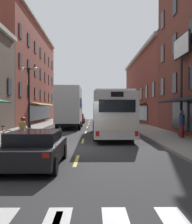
% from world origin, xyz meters
% --- Properties ---
extents(ground_plane, '(34.80, 80.00, 0.10)m').
position_xyz_m(ground_plane, '(0.00, 0.00, -0.05)').
color(ground_plane, '#333335').
extents(lane_centre_dashes, '(0.14, 73.90, 0.01)m').
position_xyz_m(lane_centre_dashes, '(0.00, -0.25, 0.00)').
color(lane_centre_dashes, '#DBCC4C').
rests_on(lane_centre_dashes, ground).
extents(sidewalk_right, '(3.00, 80.00, 0.14)m').
position_xyz_m(sidewalk_right, '(5.90, 0.00, 0.07)').
color(sidewalk_right, gray).
rests_on(sidewalk_right, ground).
extents(billboard_sign, '(0.40, 3.27, 7.23)m').
position_xyz_m(billboard_sign, '(7.05, 5.01, 5.75)').
color(billboard_sign, black).
rests_on(billboard_sign, sidewalk_right).
extents(transit_bus, '(2.69, 11.11, 3.26)m').
position_xyz_m(transit_bus, '(1.98, 6.20, 1.71)').
color(transit_bus, silver).
rests_on(transit_bus, ground).
extents(box_truck, '(2.49, 7.46, 4.28)m').
position_xyz_m(box_truck, '(-1.80, 13.64, 2.15)').
color(box_truck, '#B21E19').
rests_on(box_truck, ground).
extents(sedan_near, '(1.93, 4.30, 1.28)m').
position_xyz_m(sedan_near, '(-1.41, -4.53, 0.66)').
color(sedan_near, black).
rests_on(sedan_near, ground).
extents(sedan_mid, '(1.96, 4.60, 1.37)m').
position_xyz_m(sedan_mid, '(-1.56, 24.35, 0.71)').
color(sedan_mid, maroon).
rests_on(sedan_mid, ground).
extents(motorcycle_rider, '(0.62, 2.07, 1.66)m').
position_xyz_m(motorcycle_rider, '(-3.02, -0.15, 0.71)').
color(motorcycle_rider, black).
rests_on(motorcycle_rider, ground).
extents(bicycle_near, '(1.71, 0.48, 0.91)m').
position_xyz_m(bicycle_near, '(-5.06, 2.18, 0.50)').
color(bicycle_near, black).
rests_on(bicycle_near, sidewalk_left).
extents(pedestrian_mid, '(0.36, 0.36, 1.84)m').
position_xyz_m(pedestrian_mid, '(6.64, 3.65, 1.09)').
color(pedestrian_mid, maroon).
rests_on(pedestrian_mid, sidewalk_right).
extents(street_lamp_twin, '(1.42, 0.32, 5.45)m').
position_xyz_m(street_lamp_twin, '(-4.74, 8.25, 3.16)').
color(street_lamp_twin, black).
rests_on(street_lamp_twin, sidewalk_left).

